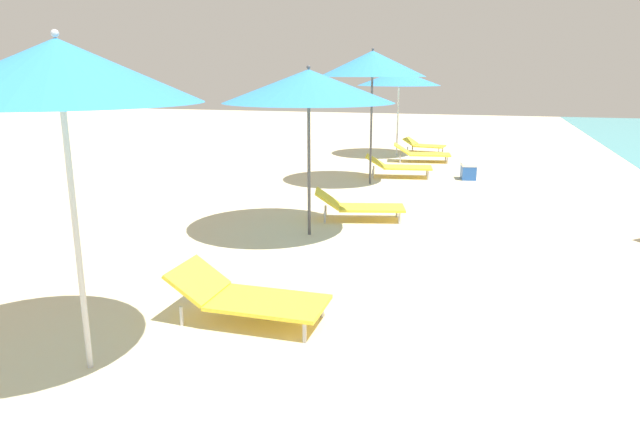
{
  "coord_description": "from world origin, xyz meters",
  "views": [
    {
      "loc": [
        3.0,
        4.79,
        2.47
      ],
      "look_at": [
        1.47,
        10.01,
        1.12
      ],
      "focal_mm": 32.01,
      "sensor_mm": 36.0,
      "label": 1
    }
  ],
  "objects_px": {
    "umbrella_fifth": "(373,64)",
    "umbrella_fourth": "(309,86)",
    "lounger_third_shoreside": "(247,296)",
    "umbrella_farthest": "(399,78)",
    "lounger_fourth_shoreside": "(358,205)",
    "lounger_farthest_shoreside": "(424,145)",
    "lounger_farthest_inland": "(421,153)",
    "cooler_box": "(468,171)",
    "umbrella_third": "(59,71)",
    "lounger_fifth_shoreside": "(398,166)"
  },
  "relations": [
    {
      "from": "lounger_third_shoreside",
      "to": "umbrella_fourth",
      "type": "bearing_deg",
      "value": 96.4
    },
    {
      "from": "umbrella_fifth",
      "to": "umbrella_farthest",
      "type": "xyz_separation_m",
      "value": [
        -0.12,
        4.67,
        -0.34
      ]
    },
    {
      "from": "lounger_farthest_inland",
      "to": "cooler_box",
      "type": "bearing_deg",
      "value": -68.66
    },
    {
      "from": "lounger_third_shoreside",
      "to": "lounger_farthest_inland",
      "type": "distance_m",
      "value": 11.23
    },
    {
      "from": "lounger_fourth_shoreside",
      "to": "umbrella_farthest",
      "type": "bearing_deg",
      "value": 79.91
    },
    {
      "from": "lounger_farthest_inland",
      "to": "cooler_box",
      "type": "height_order",
      "value": "lounger_farthest_inland"
    },
    {
      "from": "lounger_farthest_shoreside",
      "to": "lounger_farthest_inland",
      "type": "relative_size",
      "value": 0.81
    },
    {
      "from": "lounger_third_shoreside",
      "to": "umbrella_fifth",
      "type": "xyz_separation_m",
      "value": [
        -0.27,
        7.6,
        2.38
      ]
    },
    {
      "from": "lounger_farthest_shoreside",
      "to": "lounger_fourth_shoreside",
      "type": "bearing_deg",
      "value": -82.82
    },
    {
      "from": "lounger_farthest_shoreside",
      "to": "lounger_farthest_inland",
      "type": "height_order",
      "value": "lounger_farthest_inland"
    },
    {
      "from": "lounger_fifth_shoreside",
      "to": "umbrella_farthest",
      "type": "xyz_separation_m",
      "value": [
        -0.6,
        3.68,
        2.02
      ]
    },
    {
      "from": "umbrella_fifth",
      "to": "umbrella_fourth",
      "type": "bearing_deg",
      "value": -91.05
    },
    {
      "from": "umbrella_fourth",
      "to": "lounger_third_shoreside",
      "type": "bearing_deg",
      "value": -83.84
    },
    {
      "from": "umbrella_third",
      "to": "lounger_fifth_shoreside",
      "type": "distance_m",
      "value": 10.15
    },
    {
      "from": "umbrella_third",
      "to": "lounger_farthest_inland",
      "type": "xyz_separation_m",
      "value": [
        1.4,
        12.48,
        -2.22
      ]
    },
    {
      "from": "umbrella_fifth",
      "to": "umbrella_farthest",
      "type": "height_order",
      "value": "umbrella_fifth"
    },
    {
      "from": "lounger_third_shoreside",
      "to": "umbrella_fifth",
      "type": "relative_size",
      "value": 0.53
    },
    {
      "from": "umbrella_fourth",
      "to": "lounger_fourth_shoreside",
      "type": "distance_m",
      "value": 2.35
    },
    {
      "from": "lounger_fourth_shoreside",
      "to": "umbrella_fifth",
      "type": "bearing_deg",
      "value": 83.69
    },
    {
      "from": "lounger_farthest_shoreside",
      "to": "lounger_fifth_shoreside",
      "type": "bearing_deg",
      "value": -83.4
    },
    {
      "from": "lounger_farthest_shoreside",
      "to": "lounger_farthest_inland",
      "type": "distance_m",
      "value": 2.0
    },
    {
      "from": "umbrella_fourth",
      "to": "umbrella_fifth",
      "type": "bearing_deg",
      "value": 88.95
    },
    {
      "from": "cooler_box",
      "to": "umbrella_farthest",
      "type": "bearing_deg",
      "value": 122.9
    },
    {
      "from": "lounger_farthest_inland",
      "to": "cooler_box",
      "type": "xyz_separation_m",
      "value": [
        1.39,
        -2.41,
        -0.06
      ]
    },
    {
      "from": "umbrella_farthest",
      "to": "lounger_farthest_shoreside",
      "type": "xyz_separation_m",
      "value": [
        0.71,
        0.94,
        -2.07
      ]
    },
    {
      "from": "lounger_fourth_shoreside",
      "to": "cooler_box",
      "type": "height_order",
      "value": "lounger_fourth_shoreside"
    },
    {
      "from": "umbrella_fifth",
      "to": "lounger_farthest_inland",
      "type": "relative_size",
      "value": 1.8
    },
    {
      "from": "umbrella_fifth",
      "to": "umbrella_farthest",
      "type": "distance_m",
      "value": 4.69
    },
    {
      "from": "umbrella_third",
      "to": "umbrella_fourth",
      "type": "bearing_deg",
      "value": 82.61
    },
    {
      "from": "umbrella_fourth",
      "to": "umbrella_fifth",
      "type": "distance_m",
      "value": 4.4
    },
    {
      "from": "umbrella_third",
      "to": "lounger_farthest_inland",
      "type": "height_order",
      "value": "umbrella_third"
    },
    {
      "from": "umbrella_fourth",
      "to": "lounger_farthest_shoreside",
      "type": "bearing_deg",
      "value": 86.15
    },
    {
      "from": "umbrella_fifth",
      "to": "lounger_fourth_shoreside",
      "type": "bearing_deg",
      "value": -82.06
    },
    {
      "from": "umbrella_fifth",
      "to": "lounger_farthest_shoreside",
      "type": "height_order",
      "value": "umbrella_fifth"
    },
    {
      "from": "umbrella_fifth",
      "to": "lounger_third_shoreside",
      "type": "bearing_deg",
      "value": -87.99
    },
    {
      "from": "lounger_fifth_shoreside",
      "to": "cooler_box",
      "type": "distance_m",
      "value": 1.66
    },
    {
      "from": "umbrella_farthest",
      "to": "umbrella_fourth",
      "type": "bearing_deg",
      "value": -89.74
    },
    {
      "from": "umbrella_farthest",
      "to": "lounger_farthest_inland",
      "type": "relative_size",
      "value": 1.57
    },
    {
      "from": "umbrella_fourth",
      "to": "umbrella_fifth",
      "type": "height_order",
      "value": "umbrella_fifth"
    },
    {
      "from": "umbrella_fourth",
      "to": "umbrella_fifth",
      "type": "xyz_separation_m",
      "value": [
        0.08,
        4.38,
        0.38
      ]
    },
    {
      "from": "lounger_third_shoreside",
      "to": "umbrella_fourth",
      "type": "height_order",
      "value": "umbrella_fourth"
    },
    {
      "from": "umbrella_fourth",
      "to": "lounger_farthest_inland",
      "type": "bearing_deg",
      "value": 84.17
    },
    {
      "from": "lounger_third_shoreside",
      "to": "umbrella_farthest",
      "type": "height_order",
      "value": "umbrella_farthest"
    },
    {
      "from": "lounger_fourth_shoreside",
      "to": "lounger_farthest_inland",
      "type": "xyz_separation_m",
      "value": [
        0.28,
        6.91,
        -0.0
      ]
    },
    {
      "from": "umbrella_third",
      "to": "lounger_third_shoreside",
      "type": "xyz_separation_m",
      "value": [
        0.93,
        1.26,
        -2.21
      ]
    },
    {
      "from": "umbrella_fifth",
      "to": "umbrella_farthest",
      "type": "relative_size",
      "value": 1.15
    },
    {
      "from": "umbrella_fifth",
      "to": "cooler_box",
      "type": "relative_size",
      "value": 5.9
    },
    {
      "from": "lounger_farthest_inland",
      "to": "umbrella_fifth",
      "type": "bearing_deg",
      "value": -110.02
    },
    {
      "from": "lounger_third_shoreside",
      "to": "lounger_fourth_shoreside",
      "type": "xyz_separation_m",
      "value": [
        0.19,
        4.31,
        -0.01
      ]
    },
    {
      "from": "umbrella_fourth",
      "to": "lounger_farthest_shoreside",
      "type": "distance_m",
      "value": 10.22
    }
  ]
}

